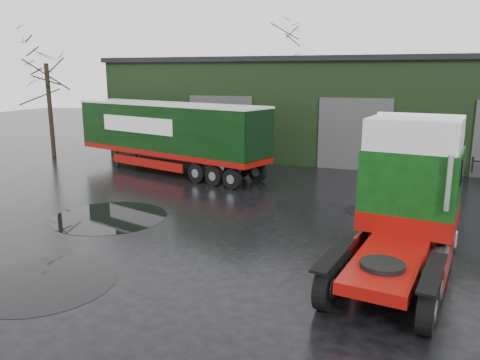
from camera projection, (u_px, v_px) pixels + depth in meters
name	position (u px, v px, depth m)	size (l,w,h in m)	color
ground	(239.00, 251.00, 14.26)	(100.00, 100.00, 0.00)	black
warehouse	(364.00, 106.00, 31.38)	(32.40, 12.40, 6.30)	black
hero_tractor	(399.00, 204.00, 11.80)	(2.84, 6.68, 4.15)	#0B360D
trailer_left	(169.00, 138.00, 25.44)	(2.51, 12.25, 3.81)	silver
tree_left	(48.00, 91.00, 29.77)	(4.40, 4.40, 8.50)	black
tree_back_a	(284.00, 80.00, 42.79)	(4.40, 4.40, 9.50)	black
tree_back_b	(476.00, 93.00, 37.95)	(4.40, 4.40, 7.50)	black
puddle_0	(43.00, 283.00, 12.08)	(3.74, 3.74, 0.01)	black
puddle_1	(368.00, 211.00, 18.46)	(1.85, 1.85, 0.01)	black
puddle_2	(110.00, 217.00, 17.66)	(4.31, 4.31, 0.01)	black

